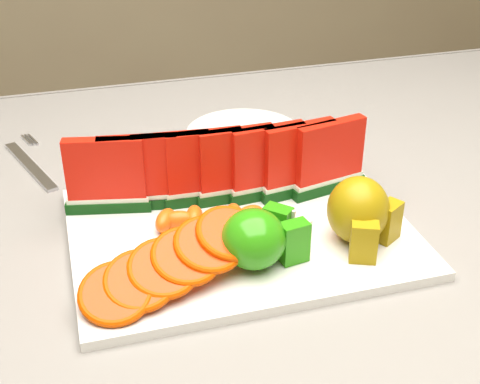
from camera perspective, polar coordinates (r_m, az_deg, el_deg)
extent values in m
cube|color=#4F2818|center=(0.83, -4.68, -4.82)|extent=(1.40, 0.90, 0.03)
cube|color=#4F2818|center=(1.56, 16.51, -4.27)|extent=(0.06, 0.06, 0.72)
cube|color=gray|center=(0.82, -4.73, -3.73)|extent=(1.52, 1.02, 0.01)
cube|color=gray|center=(1.31, -9.18, 4.96)|extent=(1.52, 0.01, 0.20)
cube|color=silver|center=(0.80, 0.03, -3.40)|extent=(0.40, 0.30, 0.01)
ellipsoid|color=#40951D|center=(0.72, 1.15, -4.03)|extent=(0.09, 0.09, 0.07)
cube|color=#40951D|center=(0.73, 4.63, -4.27)|extent=(0.03, 0.02, 0.05)
cube|color=beige|center=(0.74, 5.07, -4.19)|extent=(0.03, 0.01, 0.05)
cube|color=#40951D|center=(0.76, 3.23, -2.92)|extent=(0.04, 0.04, 0.05)
cube|color=beige|center=(0.76, 3.66, -2.85)|extent=(0.02, 0.02, 0.05)
ellipsoid|color=#AC6107|center=(0.77, 10.04, -1.50)|extent=(0.07, 0.07, 0.08)
cube|color=#AC6107|center=(0.75, 10.52, -4.21)|extent=(0.03, 0.03, 0.05)
cube|color=#AC6107|center=(0.79, 12.55, -2.48)|extent=(0.04, 0.03, 0.05)
cylinder|color=silver|center=(1.04, 0.34, 4.95)|extent=(0.20, 0.20, 0.01)
cube|color=silver|center=(1.00, -17.46, 2.13)|extent=(0.07, 0.17, 0.00)
cube|color=silver|center=(1.08, -17.78, 4.22)|extent=(0.02, 0.04, 0.00)
cube|color=silver|center=(1.08, -17.52, 4.26)|extent=(0.02, 0.04, 0.00)
cube|color=silver|center=(1.08, -17.26, 4.30)|extent=(0.02, 0.04, 0.00)
cube|color=#113B0F|center=(0.85, -11.11, -1.11)|extent=(0.11, 0.04, 0.01)
cube|color=silver|center=(0.84, -11.18, -0.53)|extent=(0.10, 0.04, 0.01)
cube|color=red|center=(0.82, -11.46, 1.99)|extent=(0.10, 0.04, 0.08)
cube|color=#113B0F|center=(0.85, -8.40, -0.88)|extent=(0.11, 0.04, 0.01)
cube|color=silver|center=(0.84, -8.45, -0.29)|extent=(0.10, 0.03, 0.01)
cube|color=red|center=(0.82, -8.66, 2.23)|extent=(0.10, 0.03, 0.08)
cube|color=#113B0F|center=(0.85, -5.68, -0.64)|extent=(0.11, 0.03, 0.01)
cube|color=silver|center=(0.84, -5.72, -0.06)|extent=(0.10, 0.03, 0.01)
cube|color=red|center=(0.82, -5.86, 2.47)|extent=(0.10, 0.02, 0.08)
cube|color=#113B0F|center=(0.85, -2.98, -0.40)|extent=(0.11, 0.02, 0.01)
cube|color=silver|center=(0.84, -3.00, 0.18)|extent=(0.10, 0.02, 0.01)
cube|color=red|center=(0.82, -3.08, 2.71)|extent=(0.10, 0.02, 0.08)
cube|color=#113B0F|center=(0.85, -0.31, -0.17)|extent=(0.11, 0.02, 0.01)
cube|color=silver|center=(0.85, -0.31, 0.41)|extent=(0.10, 0.02, 0.01)
cube|color=red|center=(0.83, -0.31, 2.93)|extent=(0.10, 0.02, 0.08)
cube|color=#113B0F|center=(0.86, 2.34, 0.06)|extent=(0.11, 0.03, 0.01)
cube|color=silver|center=(0.86, 2.35, 0.64)|extent=(0.10, 0.03, 0.01)
cube|color=red|center=(0.84, 2.41, 3.14)|extent=(0.10, 0.02, 0.08)
cube|color=#113B0F|center=(0.87, 4.93, 0.29)|extent=(0.11, 0.04, 0.01)
cube|color=silver|center=(0.86, 4.96, 0.86)|extent=(0.10, 0.03, 0.01)
cube|color=red|center=(0.84, 5.08, 3.35)|extent=(0.10, 0.03, 0.08)
cube|color=#113B0F|center=(0.88, 7.47, 0.51)|extent=(0.11, 0.04, 0.01)
cube|color=silver|center=(0.87, 7.51, 1.08)|extent=(0.10, 0.04, 0.01)
cube|color=red|center=(0.86, 7.70, 3.54)|extent=(0.10, 0.04, 0.08)
cylinder|color=#C74C00|center=(0.69, -10.56, -8.48)|extent=(0.08, 0.08, 0.03)
torus|color=red|center=(0.69, -10.56, -8.48)|extent=(0.09, 0.09, 0.03)
cylinder|color=#C74C00|center=(0.69, -8.53, -7.46)|extent=(0.07, 0.07, 0.03)
torus|color=red|center=(0.69, -8.53, -7.46)|extent=(0.08, 0.08, 0.03)
cylinder|color=#C74C00|center=(0.70, -6.53, -6.46)|extent=(0.07, 0.07, 0.03)
torus|color=red|center=(0.70, -6.53, -6.46)|extent=(0.08, 0.08, 0.03)
cylinder|color=#C74C00|center=(0.70, -4.58, -5.46)|extent=(0.08, 0.08, 0.03)
torus|color=red|center=(0.70, -4.58, -5.46)|extent=(0.09, 0.09, 0.03)
cylinder|color=#C74C00|center=(0.71, -2.68, -4.48)|extent=(0.08, 0.08, 0.03)
torus|color=red|center=(0.71, -2.68, -4.48)|extent=(0.09, 0.09, 0.03)
cylinder|color=#C74C00|center=(0.72, -0.83, -3.52)|extent=(0.09, 0.09, 0.03)
torus|color=red|center=(0.72, -0.83, -3.52)|extent=(0.10, 0.10, 0.03)
cylinder|color=#C74C00|center=(0.88, -8.65, 0.79)|extent=(0.08, 0.08, 0.03)
torus|color=red|center=(0.88, -8.65, 0.79)|extent=(0.09, 0.09, 0.03)
cylinder|color=#C74C00|center=(0.88, -5.59, 1.39)|extent=(0.08, 0.08, 0.03)
torus|color=red|center=(0.88, -5.59, 1.39)|extent=(0.09, 0.09, 0.03)
cylinder|color=#C74C00|center=(0.89, -2.55, 1.98)|extent=(0.09, 0.09, 0.03)
torus|color=red|center=(0.89, -2.55, 1.98)|extent=(0.10, 0.10, 0.03)
cylinder|color=#C74C00|center=(0.90, 0.43, 2.55)|extent=(0.10, 0.09, 0.03)
torus|color=red|center=(0.90, 0.43, 2.55)|extent=(0.11, 0.11, 0.03)
cylinder|color=#C74C00|center=(0.91, 3.34, 3.10)|extent=(0.10, 0.10, 0.03)
torus|color=red|center=(0.91, 3.34, 3.10)|extent=(0.11, 0.11, 0.03)
cylinder|color=#C74C00|center=(0.92, 6.17, 3.63)|extent=(0.10, 0.10, 0.03)
torus|color=red|center=(0.92, 6.17, 3.63)|extent=(0.12, 0.12, 0.03)
ellipsoid|color=#FF4308|center=(0.80, -6.37, -2.43)|extent=(0.04, 0.04, 0.03)
ellipsoid|color=#FF4308|center=(0.79, -5.25, -2.45)|extent=(0.04, 0.03, 0.03)
ellipsoid|color=#FF4308|center=(0.80, -3.92, -2.17)|extent=(0.03, 0.04, 0.03)
ellipsoid|color=#FF4308|center=(0.79, -1.59, -2.37)|extent=(0.04, 0.03, 0.03)
ellipsoid|color=#FF4308|center=(0.80, -0.48, -2.01)|extent=(0.03, 0.04, 0.03)
ellipsoid|color=#FF4308|center=(0.80, 0.79, -2.01)|extent=(0.04, 0.03, 0.03)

